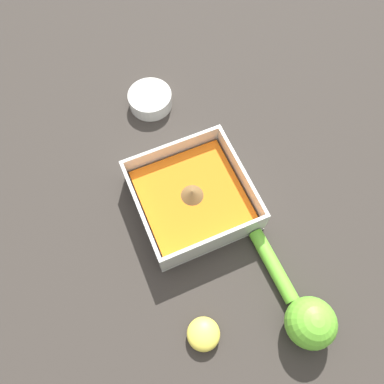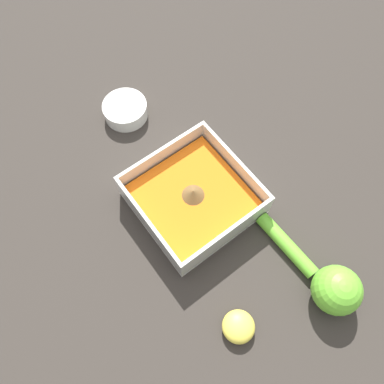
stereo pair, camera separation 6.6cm
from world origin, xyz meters
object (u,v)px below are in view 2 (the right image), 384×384
(square_dish, at_px, (193,198))
(lemon_half, at_px, (238,327))
(spice_bowl, at_px, (125,110))
(lemon_squeezer, at_px, (329,283))

(square_dish, distance_m, lemon_half, 0.23)
(spice_bowl, distance_m, lemon_squeezer, 0.50)
(square_dish, distance_m, lemon_squeezer, 0.26)
(square_dish, relative_size, lemon_half, 3.74)
(square_dish, xyz_separation_m, spice_bowl, (0.24, -0.01, -0.01))
(lemon_squeezer, height_order, lemon_half, lemon_squeezer)
(square_dish, distance_m, spice_bowl, 0.24)
(lemon_squeezer, bearing_deg, spice_bowl, -172.94)
(spice_bowl, bearing_deg, square_dish, 177.64)
(square_dish, xyz_separation_m, lemon_half, (-0.22, 0.07, -0.01))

